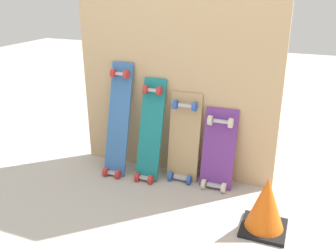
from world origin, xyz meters
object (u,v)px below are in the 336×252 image
at_px(skateboard_teal, 150,134).
at_px(skateboard_natural, 184,142).
at_px(traffic_cone, 266,205).
at_px(skateboard_blue, 118,124).
at_px(skateboard_purple, 218,153).

distance_m(skateboard_teal, skateboard_natural, 0.26).
bearing_deg(traffic_cone, skateboard_teal, 157.58).
xyz_separation_m(skateboard_blue, skateboard_natural, (0.51, 0.06, -0.09)).
distance_m(skateboard_teal, traffic_cone, 1.01).
bearing_deg(skateboard_blue, traffic_cone, -17.40).
height_order(skateboard_blue, skateboard_natural, skateboard_blue).
xyz_separation_m(skateboard_blue, traffic_cone, (1.18, -0.37, -0.22)).
bearing_deg(skateboard_teal, skateboard_blue, -178.33).
xyz_separation_m(skateboard_teal, skateboard_purple, (0.52, 0.04, -0.08)).
height_order(skateboard_blue, skateboard_purple, skateboard_blue).
bearing_deg(skateboard_purple, skateboard_teal, -175.50).
distance_m(skateboard_natural, traffic_cone, 0.81).
bearing_deg(skateboard_natural, skateboard_blue, -172.95).
relative_size(skateboard_blue, skateboard_teal, 1.12).
bearing_deg(skateboard_natural, skateboard_teal, -167.34).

